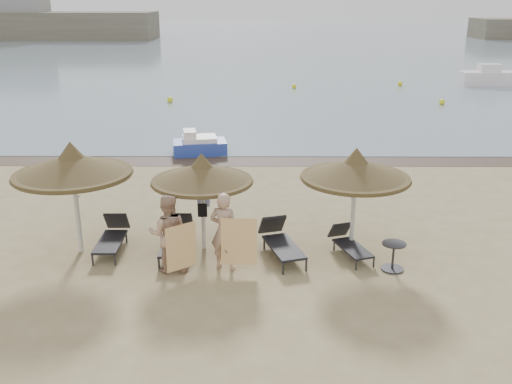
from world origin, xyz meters
TOP-DOWN VIEW (x-y plane):
  - ground at (0.00, 0.00)m, footprint 160.00×160.00m
  - sea at (0.00, 80.00)m, footprint 200.00×140.00m
  - wet_sand_strip at (0.00, 9.40)m, footprint 200.00×1.60m
  - far_shore at (-25.10, 77.82)m, footprint 150.00×54.80m
  - palapa_left at (-3.40, 0.85)m, footprint 2.93×2.93m
  - palapa_center at (-0.25, 1.07)m, footprint 2.58×2.58m
  - palapa_right at (3.56, 0.99)m, footprint 2.75×2.75m
  - lounger_far_left at (-2.62, 1.02)m, footprint 0.64×1.83m
  - lounger_near_left at (-0.91, 0.85)m, footprint 0.67×1.96m
  - lounger_near_right at (1.71, 0.68)m, footprint 1.19×2.05m
  - lounger_far_right at (3.45, 0.71)m, footprint 1.01×1.66m
  - side_table at (4.38, -0.14)m, footprint 0.57×0.57m
  - person_left at (-0.96, -0.20)m, footprint 1.05×0.71m
  - person_right at (0.36, -0.10)m, footprint 1.19×0.95m
  - towel_left at (-0.61, -0.55)m, footprint 0.64×0.50m
  - towel_right at (0.71, -0.35)m, footprint 0.84×0.06m
  - bag_patterned at (-0.25, 1.25)m, footprint 0.32×0.13m
  - bag_dark at (-0.25, 0.91)m, footprint 0.23×0.08m
  - pedal_boat at (-1.34, 10.49)m, footprint 2.36×1.64m
  - buoy_left at (-4.36, 22.56)m, footprint 0.36×0.36m
  - buoy_mid at (3.64, 28.30)m, footprint 0.33×0.33m
  - buoy_right at (12.22, 21.90)m, footprint 0.35×0.35m
  - buoy_extra at (11.47, 29.58)m, footprint 0.36×0.36m

SIDE VIEW (x-z plane):
  - ground at x=0.00m, z-range 0.00..0.00m
  - wet_sand_strip at x=0.00m, z-range 0.00..0.01m
  - sea at x=0.00m, z-range 0.00..0.03m
  - buoy_mid at x=3.64m, z-range 0.00..0.33m
  - buoy_right at x=12.22m, z-range 0.00..0.35m
  - buoy_extra at x=11.47m, z-range 0.00..0.36m
  - buoy_left at x=-4.36m, z-range 0.00..0.36m
  - lounger_far_right at x=3.45m, z-range -0.04..0.67m
  - side_table at x=4.38m, z-range -0.02..0.67m
  - lounger_far_left at x=-2.62m, z-range -0.04..0.77m
  - pedal_boat at x=-1.34m, z-range -0.13..0.88m
  - lounger_near_right at x=1.71m, z-range -0.04..0.83m
  - lounger_near_left at x=-0.91m, z-range -0.04..0.83m
  - towel_left at x=-0.61m, z-range 0.21..1.32m
  - towel_right at x=0.71m, z-range 0.22..1.40m
  - person_left at x=-0.96m, z-range 0.00..2.21m
  - bag_dark at x=-0.25m, z-range 0.95..1.28m
  - person_right at x=0.36m, z-range 0.00..2.24m
  - bag_patterned at x=-0.25m, z-range 1.10..1.50m
  - palapa_center at x=-0.25m, z-range 0.76..3.32m
  - palapa_right at x=3.56m, z-range 0.81..3.54m
  - palapa_left at x=-3.40m, z-range 0.86..3.77m
  - far_shore at x=-25.10m, z-range -3.09..8.91m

